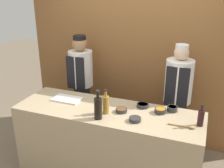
% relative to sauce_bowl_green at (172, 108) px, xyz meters
% --- Properties ---
extents(cabinet_wall, '(3.40, 0.18, 2.40)m').
position_rel_sauce_bowl_green_xyz_m(cabinet_wall, '(-0.72, 0.90, 0.21)').
color(cabinet_wall, brown).
rests_on(cabinet_wall, ground_plane).
extents(counter, '(2.24, 0.73, 0.95)m').
position_rel_sauce_bowl_green_xyz_m(counter, '(-0.72, -0.25, -0.51)').
color(counter, tan).
rests_on(counter, ground_plane).
extents(sauce_bowl_green, '(0.12, 0.12, 0.06)m').
position_rel_sauce_bowl_green_xyz_m(sauce_bowl_green, '(0.00, 0.00, 0.00)').
color(sauce_bowl_green, '#2D2D2D').
rests_on(sauce_bowl_green, counter).
extents(sauce_bowl_brown, '(0.13, 0.13, 0.04)m').
position_rel_sauce_bowl_green_xyz_m(sauce_bowl_brown, '(-0.55, -0.24, -0.01)').
color(sauce_bowl_brown, '#2D2D2D').
rests_on(sauce_bowl_brown, counter).
extents(sauce_bowl_white, '(0.13, 0.13, 0.04)m').
position_rel_sauce_bowl_green_xyz_m(sauce_bowl_white, '(-0.34, -0.39, -0.01)').
color(sauce_bowl_white, '#2D2D2D').
rests_on(sauce_bowl_white, counter).
extents(sauce_bowl_red, '(0.15, 0.15, 0.04)m').
position_rel_sauce_bowl_green_xyz_m(sauce_bowl_red, '(-0.35, -0.02, -0.01)').
color(sauce_bowl_red, '#2D2D2D').
rests_on(sauce_bowl_red, counter).
extents(sauce_bowl_orange, '(0.13, 0.13, 0.05)m').
position_rel_sauce_bowl_green_xyz_m(sauce_bowl_orange, '(-0.12, -0.10, -0.00)').
color(sauce_bowl_orange, '#2D2D2D').
rests_on(sauce_bowl_orange, counter).
extents(cutting_board, '(0.36, 0.22, 0.02)m').
position_rel_sauce_bowl_green_xyz_m(cutting_board, '(-1.32, -0.17, -0.02)').
color(cutting_board, white).
rests_on(cutting_board, counter).
extents(bottle_vinegar, '(0.07, 0.07, 0.29)m').
position_rel_sauce_bowl_green_xyz_m(bottle_vinegar, '(-0.71, -0.33, 0.08)').
color(bottle_vinegar, olive).
rests_on(bottle_vinegar, counter).
extents(bottle_wine, '(0.07, 0.07, 0.25)m').
position_rel_sauce_bowl_green_xyz_m(bottle_wine, '(0.33, -0.23, 0.06)').
color(bottle_wine, black).
rests_on(bottle_wine, counter).
extents(bottle_soy, '(0.09, 0.09, 0.34)m').
position_rel_sauce_bowl_green_xyz_m(bottle_soy, '(-0.74, -0.48, 0.10)').
color(bottle_soy, black).
rests_on(bottle_soy, counter).
extents(wooden_spoon, '(0.29, 0.05, 0.03)m').
position_rel_sauce_bowl_green_xyz_m(wooden_spoon, '(0.20, -0.33, -0.02)').
color(wooden_spoon, '#B2844C').
rests_on(wooden_spoon, counter).
extents(chef_left, '(0.35, 0.35, 1.67)m').
position_rel_sauce_bowl_green_xyz_m(chef_left, '(-1.44, 0.46, -0.08)').
color(chef_left, '#28282D').
rests_on(chef_left, ground_plane).
extents(chef_right, '(0.36, 0.36, 1.65)m').
position_rel_sauce_bowl_green_xyz_m(chef_right, '(-0.00, 0.46, -0.09)').
color(chef_right, '#28282D').
rests_on(chef_right, ground_plane).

